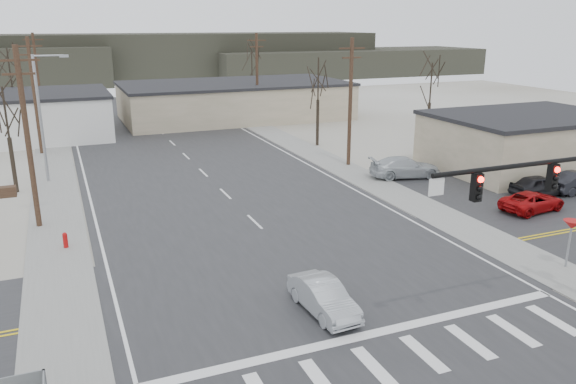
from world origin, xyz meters
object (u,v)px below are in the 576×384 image
at_px(car_far_a, 193,118).
at_px(car_parked_dark_a, 540,186).
at_px(car_far_b, 135,103).
at_px(car_parked_silver, 405,167).
at_px(fire_hydrant, 65,240).
at_px(car_parked_red, 532,201).
at_px(sedan_crossing, 323,297).
at_px(traffic_signal_mast, 571,198).

distance_m(car_far_a, car_parked_dark_a, 38.73).
xyz_separation_m(car_far_b, car_parked_dark_a, (19.13, -51.06, -0.03)).
distance_m(car_far_a, car_parked_silver, 29.86).
relative_size(fire_hydrant, car_parked_red, 0.20).
xyz_separation_m(car_far_a, car_parked_dark_a, (14.83, -35.78, -0.06)).
bearing_deg(car_far_b, car_parked_silver, -70.37).
bearing_deg(fire_hydrant, car_far_a, 66.53).
relative_size(car_far_b, car_parked_dark_a, 1.03).
xyz_separation_m(sedan_crossing, car_parked_red, (17.28, 6.44, -0.06)).
bearing_deg(car_parked_dark_a, car_parked_silver, 39.18).
distance_m(car_parked_red, car_parked_dark_a, 3.55).
height_order(fire_hydrant, car_far_b, car_far_b).
distance_m(fire_hydrant, car_parked_red, 26.92).
bearing_deg(fire_hydrant, car_parked_silver, 11.90).
height_order(sedan_crossing, car_far_a, car_far_a).
bearing_deg(car_far_a, car_parked_red, 105.30).
bearing_deg(car_parked_red, car_far_a, 10.76).
distance_m(car_far_a, car_parked_red, 39.82).
bearing_deg(traffic_signal_mast, car_parked_silver, 73.63).
relative_size(fire_hydrant, car_far_b, 0.20).
height_order(car_far_a, car_parked_dark_a, car_far_a).
height_order(traffic_signal_mast, car_parked_red, traffic_signal_mast).
bearing_deg(sedan_crossing, fire_hydrant, 126.63).
bearing_deg(car_parked_silver, car_parked_red, -150.50).
bearing_deg(fire_hydrant, sedan_crossing, -49.91).
relative_size(traffic_signal_mast, car_parked_red, 2.08).
height_order(fire_hydrant, car_parked_red, car_parked_red).
xyz_separation_m(car_far_b, car_parked_red, (16.33, -53.24, -0.14)).
bearing_deg(traffic_signal_mast, car_far_a, 94.31).
distance_m(sedan_crossing, car_parked_dark_a, 21.85).
relative_size(car_parked_red, car_parked_silver, 0.82).
bearing_deg(traffic_signal_mast, fire_hydrant, 141.87).
distance_m(sedan_crossing, car_far_a, 44.71).
distance_m(car_far_b, car_parked_dark_a, 54.53).
bearing_deg(car_far_a, sedan_crossing, 80.98).
distance_m(sedan_crossing, car_parked_silver, 21.58).
bearing_deg(car_parked_red, fire_hydrant, 73.42).
bearing_deg(car_far_b, car_far_a, -71.88).
relative_size(sedan_crossing, car_far_a, 0.75).
relative_size(car_far_a, car_far_b, 1.22).
distance_m(sedan_crossing, car_parked_red, 18.44).
height_order(car_parked_red, car_parked_dark_a, car_parked_dark_a).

